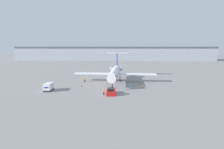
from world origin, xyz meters
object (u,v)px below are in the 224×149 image
at_px(luggage_cart, 49,87).
at_px(traffic_cone_right, 143,87).
at_px(worker_by_wing, 85,79).
at_px(airplane_main, 115,72).
at_px(pushback_tug, 111,92).
at_px(traffic_cone_left, 81,85).
at_px(worker_near_tug, 104,92).

height_order(luggage_cart, traffic_cone_right, luggage_cart).
bearing_deg(traffic_cone_right, worker_by_wing, 155.40).
xyz_separation_m(airplane_main, luggage_cart, (-18.52, -13.66, -2.38)).
height_order(luggage_cart, worker_by_wing, luggage_cart).
bearing_deg(pushback_tug, airplane_main, 86.97).
xyz_separation_m(airplane_main, traffic_cone_left, (-10.43, -8.10, -3.08)).
distance_m(luggage_cart, worker_near_tug, 16.32).
distance_m(luggage_cart, worker_by_wing, 15.17).
bearing_deg(airplane_main, worker_by_wing, -176.45).
xyz_separation_m(airplane_main, pushback_tug, (-0.90, -16.98, -2.76)).
xyz_separation_m(worker_by_wing, traffic_cone_right, (19.32, -8.84, -0.46)).
bearing_deg(airplane_main, luggage_cart, -143.58).
xyz_separation_m(luggage_cart, traffic_cone_left, (8.09, 5.56, -0.69)).
bearing_deg(worker_by_wing, pushback_tug, -58.96).
relative_size(airplane_main, traffic_cone_left, 35.35).
bearing_deg(worker_near_tug, pushback_tug, 21.98).
bearing_deg(pushback_tug, traffic_cone_left, 137.03).
bearing_deg(worker_by_wing, traffic_cone_left, -87.79).
height_order(airplane_main, worker_near_tug, airplane_main).
bearing_deg(worker_near_tug, traffic_cone_right, 35.93).
distance_m(worker_by_wing, traffic_cone_left, 7.46).
relative_size(worker_near_tug, traffic_cone_left, 2.04).
relative_size(worker_near_tug, worker_by_wing, 1.01).
xyz_separation_m(pushback_tug, traffic_cone_left, (-9.53, 8.88, -0.32)).
height_order(worker_near_tug, traffic_cone_left, worker_near_tug).
xyz_separation_m(airplane_main, traffic_cone_right, (8.61, -9.51, -3.08)).
distance_m(pushback_tug, traffic_cone_right, 12.09).
height_order(airplane_main, traffic_cone_right, airplane_main).
bearing_deg(traffic_cone_right, worker_near_tug, -144.07).
bearing_deg(worker_by_wing, airplane_main, 3.55).
distance_m(luggage_cart, traffic_cone_left, 9.85).
distance_m(luggage_cart, traffic_cone_right, 27.45).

